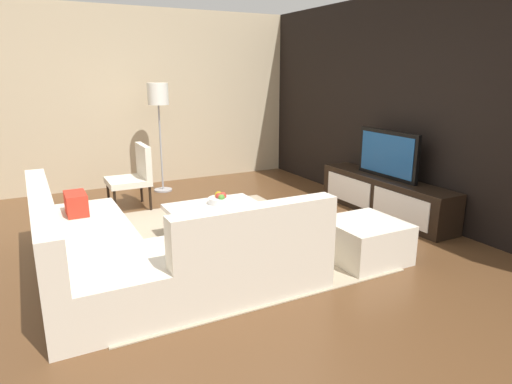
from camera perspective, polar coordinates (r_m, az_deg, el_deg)
The scene contains 13 objects.
ground_plane at distance 4.90m, azimuth -5.27°, elevation -6.87°, with size 14.00×14.00×0.00m, color brown.
feature_wall_back at distance 6.11m, azimuth 18.91°, elevation 10.31°, with size 6.40×0.12×2.80m, color black.
side_wall_left at distance 7.66m, azimuth -13.50°, elevation 11.51°, with size 0.12×5.20×2.80m, color #C6B28E.
area_rug at distance 4.98m, azimuth -5.71°, elevation -6.43°, with size 3.01×2.71×0.01m, color tan.
media_console at distance 6.08m, azimuth 16.01°, elevation -0.51°, with size 2.09×0.43×0.50m.
television at distance 5.96m, azimuth 16.39°, elevation 4.62°, with size 1.01×0.06×0.61m.
sectional_couch at distance 4.10m, azimuth -14.44°, elevation -7.51°, with size 2.34×2.27×0.83m.
coffee_table at distance 4.95m, azimuth -4.70°, elevation -4.13°, with size 0.94×1.03×0.38m.
accent_chair_near at distance 6.32m, azimuth -15.18°, elevation 2.35°, with size 0.57×0.54×0.87m.
floor_lamp at distance 7.02m, azimuth -12.34°, elevation 11.24°, with size 0.31×0.31×1.66m.
ottoman at distance 4.60m, azimuth 13.66°, elevation -6.04°, with size 0.70×0.70×0.40m, color beige.
fruit_bowl at distance 5.07m, azimuth -4.52°, elevation -0.92°, with size 0.28×0.28×0.13m.
book_stack at distance 4.64m, azimuth -5.03°, elevation -2.71°, with size 0.19×0.15×0.06m.
Camera 1 is at (4.21, -1.70, 1.83)m, focal length 31.43 mm.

